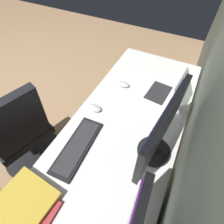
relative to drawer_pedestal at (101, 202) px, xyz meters
The scene contains 9 objects.
desk 0.45m from the drawer_pedestal, behind, with size 1.98×0.72×0.73m.
drawer_pedestal is the anchor object (origin of this frame).
monitor_primary 0.72m from the drawer_pedestal, 147.64° to the left, with size 0.53×0.20×0.40m.
laptop_leftmost 0.92m from the drawer_pedestal, 169.45° to the left, with size 0.31×0.37×0.21m.
keyboard_main 0.47m from the drawer_pedestal, 121.92° to the right, with size 0.43×0.16×0.02m.
mouse_main 0.66m from the drawer_pedestal, 147.86° to the right, with size 0.06×0.10×0.03m, color silver.
mouse_spare 0.89m from the drawer_pedestal, 165.25° to the right, with size 0.06×0.10×0.03m, color silver.
book_stack_near 0.54m from the drawer_pedestal, 48.60° to the right, with size 0.26×0.30×0.05m.
office_chair 0.82m from the drawer_pedestal, 99.10° to the right, with size 0.56×0.60×0.97m.
Camera 1 is at (0.73, 2.17, 1.70)m, focal length 28.54 mm.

